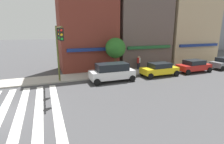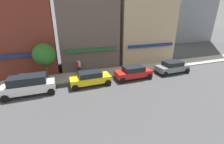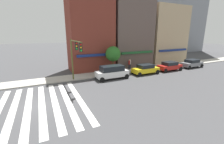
{
  "view_description": "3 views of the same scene",
  "coord_description": "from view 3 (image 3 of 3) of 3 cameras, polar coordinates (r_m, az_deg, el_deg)",
  "views": [
    {
      "loc": [
        2.97,
        -12.07,
        5.33
      ],
      "look_at": [
        9.48,
        4.7,
        1.0
      ],
      "focal_mm": 28.0,
      "sensor_mm": 36.0,
      "label": 1
    },
    {
      "loc": [
        12.66,
        -10.41,
        7.37
      ],
      "look_at": [
        18.08,
        4.7,
        1.2
      ],
      "focal_mm": 24.0,
      "sensor_mm": 36.0,
      "label": 2
    },
    {
      "loc": [
        0.36,
        -14.24,
        6.4
      ],
      "look_at": [
        9.48,
        4.7,
        1.0
      ],
      "focal_mm": 24.0,
      "sensor_mm": 36.0,
      "label": 3
    }
  ],
  "objects": [
    {
      "name": "pedestrian_red_jacket",
      "position": [
        27.18,
        6.56,
        3.01
      ],
      "size": [
        0.32,
        0.32,
        1.77
      ],
      "rotation": [
        0.0,
        0.0,
        1.23
      ],
      "color": "#23232D",
      "rests_on": "sidewalk_left"
    },
    {
      "name": "crosswalk_stripes",
      "position": [
        15.62,
        -25.13,
        -11.23
      ],
      "size": [
        7.4,
        10.8,
        0.01
      ],
      "color": "silver",
      "rests_on": "ground_plane"
    },
    {
      "name": "sedan_red",
      "position": [
        28.44,
        21.09,
        2.16
      ],
      "size": [
        4.41,
        2.02,
        1.59
      ],
      "rotation": [
        0.0,
        0.0,
        0.01
      ],
      "color": "#B21E19",
      "rests_on": "ground_plane"
    },
    {
      "name": "sidewalk_left",
      "position": [
        22.65,
        -25.57,
        -3.27
      ],
      "size": [
        120.0,
        3.0,
        0.15
      ],
      "color": "#B2ADA3",
      "rests_on": "ground_plane"
    },
    {
      "name": "storefront_row",
      "position": [
        30.66,
        7.47,
        15.41
      ],
      "size": [
        25.57,
        5.3,
        15.1
      ],
      "color": "maroon",
      "rests_on": "ground_plane"
    },
    {
      "name": "pedestrian_white_shirt",
      "position": [
        27.42,
        6.86,
        3.1
      ],
      "size": [
        0.32,
        0.32,
        1.77
      ],
      "rotation": [
        0.0,
        0.0,
        4.78
      ],
      "color": "#23232D",
      "rests_on": "sidewalk_left"
    },
    {
      "name": "sedan_grey",
      "position": [
        32.89,
        28.13,
        2.97
      ],
      "size": [
        4.45,
        2.02,
        1.59
      ],
      "rotation": [
        0.0,
        0.0,
        0.03
      ],
      "color": "slate",
      "rests_on": "ground_plane"
    },
    {
      "name": "fire_hydrant",
      "position": [
        22.76,
        -5.19,
        -0.38
      ],
      "size": [
        0.24,
        0.24,
        0.84
      ],
      "color": "red",
      "rests_on": "sidewalk_left"
    },
    {
      "name": "traffic_signal",
      "position": [
        18.99,
        -13.9,
        7.41
      ],
      "size": [
        0.32,
        5.75,
        5.74
      ],
      "color": "#474C1E",
      "rests_on": "ground_plane"
    },
    {
      "name": "street_tree",
      "position": [
        24.42,
        0.4,
        6.9
      ],
      "size": [
        2.46,
        2.46,
        4.31
      ],
      "color": "brown",
      "rests_on": "sidewalk_left"
    },
    {
      "name": "suv_white",
      "position": [
        21.7,
        0.0,
        0.08
      ],
      "size": [
        4.71,
        2.12,
        1.94
      ],
      "rotation": [
        0.0,
        0.0,
        -0.01
      ],
      "color": "white",
      "rests_on": "ground_plane"
    },
    {
      "name": "ground_plane",
      "position": [
        15.62,
        -25.13,
        -11.25
      ],
      "size": [
        200.0,
        200.0,
        0.0
      ],
      "primitive_type": "plane",
      "color": "#424244"
    },
    {
      "name": "sedan_yellow",
      "position": [
        24.88,
        12.62,
        1.15
      ],
      "size": [
        4.42,
        2.02,
        1.59
      ],
      "rotation": [
        0.0,
        0.0,
        0.01
      ],
      "color": "yellow",
      "rests_on": "ground_plane"
    }
  ]
}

